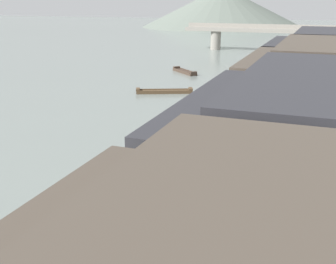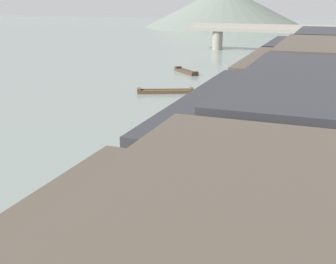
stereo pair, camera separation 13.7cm
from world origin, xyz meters
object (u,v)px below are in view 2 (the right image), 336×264
boat_moored_second (234,110)px  house_waterfront_narrow (323,83)px  boat_moored_nearest (180,199)px  boat_midriver_drifting (165,91)px  boat_moored_third (259,98)px  mooring_post_dock_far (245,138)px  boat_upstream_distant (186,72)px  stone_bridge (264,34)px  house_waterfront_tall (311,113)px  house_waterfront_second (291,191)px  mooring_post_dock_mid (188,224)px

boat_moored_second → house_waterfront_narrow: size_ratio=0.53×
boat_moored_nearest → boat_midriver_drifting: (-8.84, 20.99, -0.03)m
boat_moored_nearest → boat_moored_third: size_ratio=0.90×
mooring_post_dock_far → boat_moored_nearest: bearing=-103.3°
boat_upstream_distant → stone_bridge: stone_bridge is taller
boat_moored_second → boat_moored_third: 5.85m
house_waterfront_tall → house_waterfront_narrow: same height
boat_midriver_drifting → stone_bridge: (3.56, 37.53, 2.83)m
boat_midriver_drifting → house_waterfront_narrow: house_waterfront_narrow is taller
mooring_post_dock_far → house_waterfront_second: bearing=-74.0°
mooring_post_dock_mid → stone_bridge: size_ratio=0.04×
boat_upstream_distant → house_waterfront_narrow: bearing=-53.3°
boat_moored_second → mooring_post_dock_mid: 19.63m
boat_moored_nearest → stone_bridge: 58.81m
boat_midriver_drifting → mooring_post_dock_mid: size_ratio=5.45×
house_waterfront_narrow → boat_moored_nearest: bearing=-115.6°
house_waterfront_tall → boat_moored_third: bearing=105.6°
stone_bridge → house_waterfront_narrow: bearing=-77.4°
boat_moored_nearest → boat_midriver_drifting: size_ratio=0.76×
boat_upstream_distant → mooring_post_dock_mid: bearing=-71.4°
boat_moored_third → house_waterfront_second: size_ratio=0.55×
house_waterfront_second → stone_bridge: (-10.17, 63.56, -0.73)m
house_waterfront_tall → house_waterfront_second: bearing=-90.5°
boat_upstream_distant → stone_bridge: (5.35, 25.94, 2.82)m
boat_moored_third → house_waterfront_tall: size_ratio=0.56×
house_waterfront_tall → mooring_post_dock_far: 5.19m
boat_moored_second → house_waterfront_narrow: house_waterfront_narrow is taller
house_waterfront_tall → boat_moored_second: bearing=116.2°
boat_moored_nearest → boat_midriver_drifting: bearing=112.8°
boat_moored_third → boat_moored_second: bearing=-99.9°
mooring_post_dock_mid → boat_upstream_distant: bearing=108.6°
house_waterfront_tall → mooring_post_dock_mid: bearing=-115.3°
house_waterfront_tall → mooring_post_dock_mid: (-3.41, -7.21, -2.51)m
house_waterfront_second → mooring_post_dock_far: 12.39m
boat_moored_second → boat_midriver_drifting: (-7.80, 5.14, -0.17)m
boat_moored_third → boat_upstream_distant: 15.25m
boat_midriver_drifting → mooring_post_dock_far: (10.40, -14.38, 1.03)m
boat_moored_third → stone_bridge: size_ratio=0.17×
boat_moored_third → boat_upstream_distant: bearing=134.0°
boat_midriver_drifting → house_waterfront_second: (13.73, -26.03, 3.56)m
boat_moored_third → mooring_post_dock_far: bearing=-83.9°
house_waterfront_narrow → mooring_post_dock_far: (-3.78, -4.52, -2.53)m
boat_midriver_drifting → house_waterfront_narrow: bearing=-34.8°
boat_midriver_drifting → house_waterfront_tall: bearing=-51.5°
mooring_post_dock_mid → boat_moored_nearest: bearing=113.5°
stone_bridge → house_waterfront_tall: bearing=-79.4°
stone_bridge → house_waterfront_second: bearing=-80.9°
house_waterfront_second → mooring_post_dock_mid: size_ratio=8.43×
house_waterfront_tall → mooring_post_dock_mid: 8.36m
boat_moored_nearest → house_waterfront_narrow: bearing=64.4°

